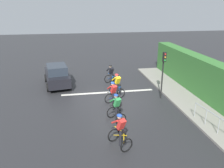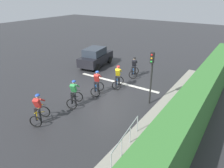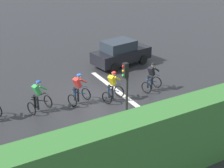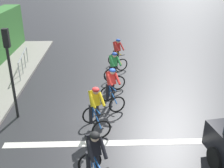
# 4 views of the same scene
# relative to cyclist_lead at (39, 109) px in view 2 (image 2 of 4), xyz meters

# --- Properties ---
(ground_plane) EXTENTS (80.00, 80.00, 0.00)m
(ground_plane) POSITION_rel_cyclist_lead_xyz_m (-0.52, -5.63, -0.80)
(ground_plane) COLOR #28282B
(sidewalk_kerb) EXTENTS (2.80, 18.31, 0.12)m
(sidewalk_kerb) POSITION_rel_cyclist_lead_xyz_m (-5.92, -3.63, -0.74)
(sidewalk_kerb) COLOR gray
(sidewalk_kerb) RESTS_ON ground
(stone_wall_low) EXTENTS (0.44, 18.31, 0.68)m
(stone_wall_low) POSITION_rel_cyclist_lead_xyz_m (-6.82, -3.63, -0.46)
(stone_wall_low) COLOR gray
(stone_wall_low) RESTS_ON ground
(hedge_wall) EXTENTS (1.10, 18.31, 2.77)m
(hedge_wall) POSITION_rel_cyclist_lead_xyz_m (-7.12, -3.63, 0.59)
(hedge_wall) COLOR #387533
(hedge_wall) RESTS_ON ground
(road_marking_stop_line) EXTENTS (7.00, 0.30, 0.01)m
(road_marking_stop_line) POSITION_rel_cyclist_lead_xyz_m (-0.52, -7.02, -0.79)
(road_marking_stop_line) COLOR silver
(road_marking_stop_line) RESTS_ON ground
(cyclist_lead) EXTENTS (1.06, 1.26, 1.66)m
(cyclist_lead) POSITION_rel_cyclist_lead_xyz_m (0.00, 0.00, 0.00)
(cyclist_lead) COLOR black
(cyclist_lead) RESTS_ON ground
(cyclist_second) EXTENTS (1.01, 1.25, 1.66)m
(cyclist_second) POSITION_rel_cyclist_lead_xyz_m (-0.29, -2.42, 0.00)
(cyclist_second) COLOR black
(cyclist_second) RESTS_ON ground
(cyclist_mid) EXTENTS (1.02, 1.25, 1.66)m
(cyclist_mid) POSITION_rel_cyclist_lead_xyz_m (-0.47, -4.51, 0.00)
(cyclist_mid) COLOR black
(cyclist_mid) RESTS_ON ground
(cyclist_fourth) EXTENTS (1.02, 1.25, 1.66)m
(cyclist_fourth) POSITION_rel_cyclist_lead_xyz_m (-1.08, -6.22, 0.00)
(cyclist_fourth) COLOR black
(cyclist_fourth) RESTS_ON ground
(cyclist_trailing) EXTENTS (0.99, 1.24, 1.66)m
(cyclist_trailing) POSITION_rel_cyclist_lead_xyz_m (-1.05, -8.77, 0.00)
(cyclist_trailing) COLOR black
(cyclist_trailing) RESTS_ON ground
(car_black) EXTENTS (2.36, 4.31, 1.76)m
(car_black) POSITION_rel_cyclist_lead_xyz_m (3.33, -9.32, 0.08)
(car_black) COLOR black
(car_black) RESTS_ON ground
(traffic_light_near_crossing) EXTENTS (0.21, 0.31, 3.34)m
(traffic_light_near_crossing) POSITION_rel_cyclist_lead_xyz_m (-4.06, -5.19, 1.43)
(traffic_light_near_crossing) COLOR black
(traffic_light_near_crossing) RESTS_ON ground
(pedestrian_railing_kerbside) EXTENTS (0.40, 2.90, 1.03)m
(pedestrian_railing_kerbside) POSITION_rel_cyclist_lead_xyz_m (-5.02, -0.57, -0.03)
(pedestrian_railing_kerbside) COLOR #999EA3
(pedestrian_railing_kerbside) RESTS_ON ground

